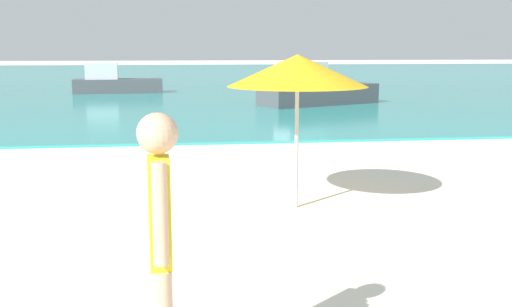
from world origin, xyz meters
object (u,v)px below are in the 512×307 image
boat_near (315,90)px  beach_umbrella (297,71)px  boat_far (115,83)px  person_standing (161,244)px

boat_near → beach_umbrella: 13.71m
boat_far → beach_umbrella: bearing=-81.8°
boat_near → person_standing: bearing=-130.3°
boat_near → boat_far: 10.07m
boat_far → person_standing: bearing=-87.6°
person_standing → boat_far: (-2.71, 24.00, -0.45)m
person_standing → beach_umbrella: size_ratio=0.87×
boat_near → boat_far: bearing=114.4°
person_standing → boat_far: bearing=-176.6°
beach_umbrella → boat_near: bearing=76.0°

